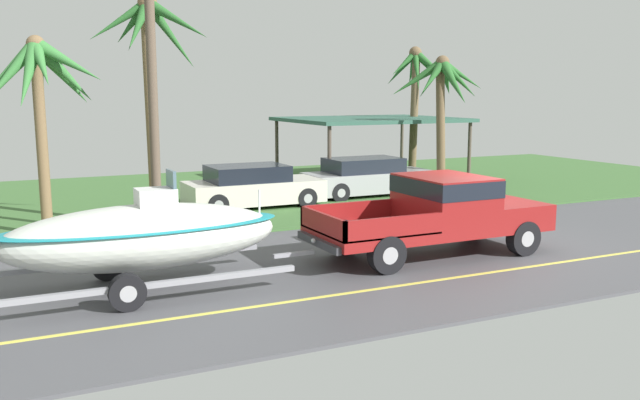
{
  "coord_description": "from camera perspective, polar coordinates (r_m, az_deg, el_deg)",
  "views": [
    {
      "loc": [
        -10.68,
        -12.59,
        3.71
      ],
      "look_at": [
        -4.23,
        0.67,
        1.36
      ],
      "focal_mm": 38.37,
      "sensor_mm": 36.0,
      "label": 1
    }
  ],
  "objects": [
    {
      "name": "pickup_truck_towing",
      "position": [
        15.89,
        10.26,
        -0.84
      ],
      "size": [
        5.77,
        2.16,
        1.81
      ],
      "color": "maroon",
      "rests_on": "ground"
    },
    {
      "name": "carport_awning",
      "position": [
        27.58,
        4.24,
        6.61
      ],
      "size": [
        6.63,
        5.35,
        2.66
      ],
      "color": "#4C4238",
      "rests_on": "ground"
    },
    {
      "name": "parked_sedan_near",
      "position": [
        21.96,
        -5.67,
        1.08
      ],
      "size": [
        4.34,
        1.91,
        1.38
      ],
      "color": "beige",
      "rests_on": "ground"
    },
    {
      "name": "boat_on_trailer",
      "position": [
        13.12,
        -14.61,
        -2.94
      ],
      "size": [
        6.36,
        2.36,
        2.26
      ],
      "color": "gray",
      "rests_on": "ground"
    },
    {
      "name": "utility_pole",
      "position": [
        17.45,
        -13.78,
        8.87
      ],
      "size": [
        0.24,
        1.8,
        7.16
      ],
      "color": "brown",
      "rests_on": "ground"
    },
    {
      "name": "parked_sedan_far",
      "position": [
        24.34,
        3.98,
        1.88
      ],
      "size": [
        4.63,
        1.81,
        1.38
      ],
      "color": "#99999E",
      "rests_on": "ground"
    },
    {
      "name": "palm_tree_far_right",
      "position": [
        25.19,
        10.15,
        9.14
      ],
      "size": [
        3.68,
        3.06,
        4.97
      ],
      "color": "brown",
      "rests_on": "ground"
    },
    {
      "name": "palm_tree_near_left",
      "position": [
        18.78,
        -22.23,
        9.21
      ],
      "size": [
        3.16,
        2.7,
        5.1
      ],
      "color": "brown",
      "rests_on": "ground"
    },
    {
      "name": "palm_tree_mid",
      "position": [
        29.05,
        8.05,
        9.71
      ],
      "size": [
        2.77,
        3.21,
        5.53
      ],
      "color": "brown",
      "rests_on": "ground"
    },
    {
      "name": "ground",
      "position": [
        23.83,
        1.04,
        0.09
      ],
      "size": [
        36.0,
        22.0,
        0.11
      ],
      "color": "#4C4C51"
    },
    {
      "name": "palm_tree_far_left",
      "position": [
        18.98,
        -13.93,
        11.56
      ],
      "size": [
        2.91,
        2.85,
        6.25
      ],
      "color": "brown",
      "rests_on": "ground"
    }
  ]
}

